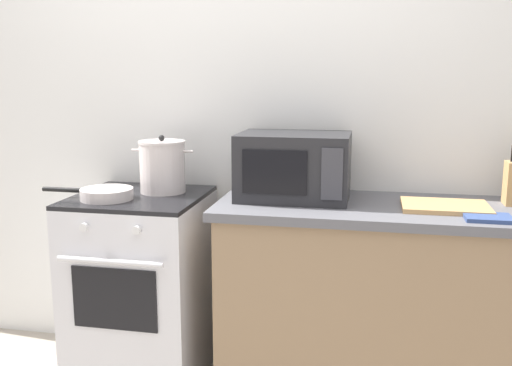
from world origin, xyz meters
The scene contains 9 objects.
back_wall centered at (0.30, 0.97, 1.25)m, with size 4.40×0.10×2.50m, color silver.
lower_cabinet_right centered at (0.90, 0.62, 0.44)m, with size 1.64×0.56×0.88m, color #8C7051.
countertop_right centered at (0.90, 0.62, 0.90)m, with size 1.70×0.60×0.04m, color #59595E.
stove centered at (-0.35, 0.60, 0.46)m, with size 0.60×0.64×0.92m.
stock_pot centered at (-0.26, 0.69, 1.05)m, with size 0.31×0.22×0.28m.
frying_pan centered at (-0.46, 0.49, 0.95)m, with size 0.44×0.24×0.05m.
microwave centered at (0.38, 0.68, 1.07)m, with size 0.50×0.37×0.30m.
cutting_board centered at (1.04, 0.60, 0.93)m, with size 0.36×0.26×0.02m, color tan.
oven_mitt centered at (1.18, 0.44, 0.93)m, with size 0.18×0.14×0.02m, color #33477A.
Camera 1 is at (0.72, -1.87, 1.48)m, focal length 40.03 mm.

